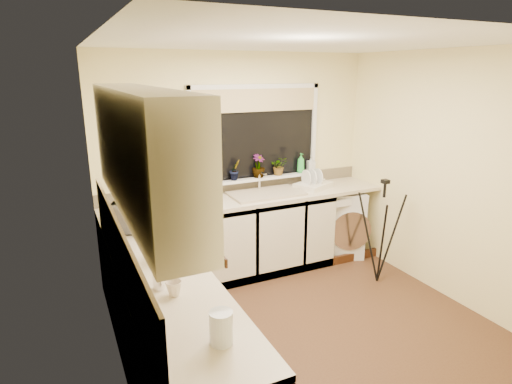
{
  "coord_description": "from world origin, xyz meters",
  "views": [
    {
      "loc": [
        -1.87,
        -2.91,
        2.24
      ],
      "look_at": [
        -0.23,
        0.55,
        1.15
      ],
      "focal_mm": 29.89,
      "sensor_mm": 36.0,
      "label": 1
    }
  ],
  "objects_px": {
    "steel_jar": "(159,281)",
    "cup_back": "(321,182)",
    "plant_d": "(279,166)",
    "cup_left": "(174,288)",
    "plant_a": "(208,173)",
    "soap_bottle_green": "(301,163)",
    "soap_bottle_clear": "(311,164)",
    "plant_c": "(258,166)",
    "washing_machine": "(336,222)",
    "kettle": "(165,248)",
    "glass_jug": "(221,328)",
    "dish_rack": "(313,185)",
    "tripod": "(381,232)",
    "plant_b": "(235,170)",
    "microwave": "(138,211)",
    "laptop": "(189,200)"
  },
  "relations": [
    {
      "from": "plant_d",
      "to": "cup_back",
      "type": "bearing_deg",
      "value": -16.06
    },
    {
      "from": "plant_a",
      "to": "cup_left",
      "type": "bearing_deg",
      "value": -114.8
    },
    {
      "from": "cup_back",
      "to": "plant_a",
      "type": "bearing_deg",
      "value": 174.03
    },
    {
      "from": "microwave",
      "to": "cup_left",
      "type": "height_order",
      "value": "microwave"
    },
    {
      "from": "plant_b",
      "to": "cup_left",
      "type": "distance_m",
      "value": 2.34
    },
    {
      "from": "plant_d",
      "to": "cup_left",
      "type": "relative_size",
      "value": 2.15
    },
    {
      "from": "washing_machine",
      "to": "glass_jug",
      "type": "distance_m",
      "value": 3.43
    },
    {
      "from": "cup_back",
      "to": "cup_left",
      "type": "height_order",
      "value": "cup_left"
    },
    {
      "from": "cup_left",
      "to": "washing_machine",
      "type": "bearing_deg",
      "value": 35.25
    },
    {
      "from": "soap_bottle_clear",
      "to": "cup_left",
      "type": "relative_size",
      "value": 1.86
    },
    {
      "from": "plant_c",
      "to": "kettle",
      "type": "bearing_deg",
      "value": -135.16
    },
    {
      "from": "plant_a",
      "to": "soap_bottle_green",
      "type": "bearing_deg",
      "value": 0.06
    },
    {
      "from": "laptop",
      "to": "plant_d",
      "type": "bearing_deg",
      "value": 21.64
    },
    {
      "from": "kettle",
      "to": "cup_back",
      "type": "bearing_deg",
      "value": 30.35
    },
    {
      "from": "laptop",
      "to": "soap_bottle_clear",
      "type": "height_order",
      "value": "soap_bottle_clear"
    },
    {
      "from": "steel_jar",
      "to": "cup_back",
      "type": "height_order",
      "value": "steel_jar"
    },
    {
      "from": "washing_machine",
      "to": "kettle",
      "type": "relative_size",
      "value": 4.33
    },
    {
      "from": "laptop",
      "to": "soap_bottle_green",
      "type": "distance_m",
      "value": 1.52
    },
    {
      "from": "kettle",
      "to": "plant_c",
      "type": "height_order",
      "value": "plant_c"
    },
    {
      "from": "plant_c",
      "to": "cup_left",
      "type": "xyz_separation_m",
      "value": [
        -1.53,
        -1.98,
        -0.24
      ]
    },
    {
      "from": "soap_bottle_green",
      "to": "soap_bottle_clear",
      "type": "relative_size",
      "value": 1.24
    },
    {
      "from": "steel_jar",
      "to": "cup_left",
      "type": "bearing_deg",
      "value": -60.86
    },
    {
      "from": "steel_jar",
      "to": "soap_bottle_clear",
      "type": "height_order",
      "value": "soap_bottle_clear"
    },
    {
      "from": "glass_jug",
      "to": "cup_left",
      "type": "xyz_separation_m",
      "value": [
        -0.09,
        0.57,
        -0.04
      ]
    },
    {
      "from": "dish_rack",
      "to": "tripod",
      "type": "relative_size",
      "value": 0.36
    },
    {
      "from": "laptop",
      "to": "steel_jar",
      "type": "xyz_separation_m",
      "value": [
        -0.68,
        -1.61,
        -0.01
      ]
    },
    {
      "from": "plant_a",
      "to": "dish_rack",
      "type": "bearing_deg",
      "value": -9.62
    },
    {
      "from": "plant_d",
      "to": "soap_bottle_clear",
      "type": "relative_size",
      "value": 1.15
    },
    {
      "from": "tripod",
      "to": "plant_a",
      "type": "xyz_separation_m",
      "value": [
        -1.57,
        1.04,
        0.58
      ]
    },
    {
      "from": "soap_bottle_clear",
      "to": "cup_back",
      "type": "height_order",
      "value": "soap_bottle_clear"
    },
    {
      "from": "plant_a",
      "to": "washing_machine",
      "type": "bearing_deg",
      "value": -7.23
    },
    {
      "from": "soap_bottle_green",
      "to": "soap_bottle_clear",
      "type": "height_order",
      "value": "soap_bottle_green"
    },
    {
      "from": "laptop",
      "to": "kettle",
      "type": "bearing_deg",
      "value": -104.98
    },
    {
      "from": "glass_jug",
      "to": "kettle",
      "type": "bearing_deg",
      "value": 91.06
    },
    {
      "from": "plant_d",
      "to": "kettle",
      "type": "bearing_deg",
      "value": -139.99
    },
    {
      "from": "steel_jar",
      "to": "kettle",
      "type": "bearing_deg",
      "value": 71.24
    },
    {
      "from": "laptop",
      "to": "kettle",
      "type": "xyz_separation_m",
      "value": [
        -0.54,
        -1.19,
        0.04
      ]
    },
    {
      "from": "tripod",
      "to": "cup_left",
      "type": "distance_m",
      "value": 2.68
    },
    {
      "from": "dish_rack",
      "to": "steel_jar",
      "type": "xyz_separation_m",
      "value": [
        -2.22,
        -1.65,
        0.02
      ]
    },
    {
      "from": "plant_a",
      "to": "plant_d",
      "type": "bearing_deg",
      "value": -0.03
    },
    {
      "from": "washing_machine",
      "to": "plant_b",
      "type": "relative_size",
      "value": 3.58
    },
    {
      "from": "kettle",
      "to": "soap_bottle_clear",
      "type": "xyz_separation_m",
      "value": [
        2.17,
        1.45,
        0.15
      ]
    },
    {
      "from": "soap_bottle_green",
      "to": "plant_b",
      "type": "bearing_deg",
      "value": -179.69
    },
    {
      "from": "tripod",
      "to": "plant_d",
      "type": "distance_m",
      "value": 1.38
    },
    {
      "from": "kettle",
      "to": "dish_rack",
      "type": "relative_size",
      "value": 0.47
    },
    {
      "from": "laptop",
      "to": "soap_bottle_green",
      "type": "xyz_separation_m",
      "value": [
        1.48,
        0.26,
        0.21
      ]
    },
    {
      "from": "plant_a",
      "to": "glass_jug",
      "type": "bearing_deg",
      "value": -107.83
    },
    {
      "from": "laptop",
      "to": "plant_b",
      "type": "distance_m",
      "value": 0.7
    },
    {
      "from": "soap_bottle_clear",
      "to": "cup_left",
      "type": "xyz_separation_m",
      "value": [
        -2.24,
        -1.98,
        -0.2
      ]
    },
    {
      "from": "plant_d",
      "to": "soap_bottle_green",
      "type": "bearing_deg",
      "value": 0.31
    }
  ]
}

